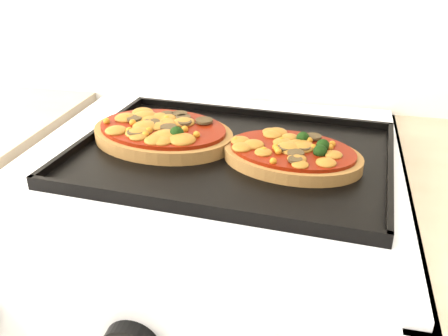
% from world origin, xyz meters
% --- Properties ---
extents(control_panel, '(0.60, 0.02, 0.09)m').
position_xyz_m(control_panel, '(0.04, 1.39, 0.85)').
color(control_panel, silver).
rests_on(control_panel, stove).
extents(baking_tray, '(0.50, 0.38, 0.02)m').
position_xyz_m(baking_tray, '(0.07, 1.71, 0.92)').
color(baking_tray, black).
rests_on(baking_tray, stove).
extents(pizza_left, '(0.26, 0.21, 0.03)m').
position_xyz_m(pizza_left, '(-0.05, 1.73, 0.94)').
color(pizza_left, olive).
rests_on(pizza_left, baking_tray).
extents(pizza_right, '(0.23, 0.19, 0.03)m').
position_xyz_m(pizza_right, '(0.16, 1.70, 0.94)').
color(pizza_right, olive).
rests_on(pizza_right, baking_tray).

